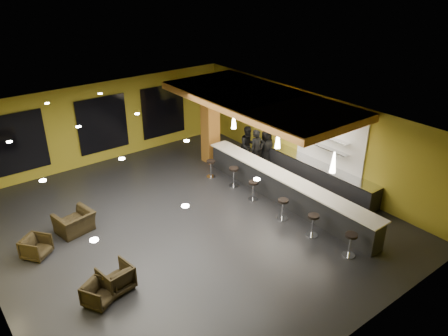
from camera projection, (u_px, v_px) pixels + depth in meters
floor at (187, 224)px, 14.88m from camera, size 12.00×13.00×0.10m
ceiling at (182, 125)px, 13.32m from camera, size 12.00×13.00×0.10m
wall_back at (101, 123)px, 18.77m from camera, size 12.00×0.10×3.50m
wall_front at (350, 286)px, 9.43m from camera, size 12.00×0.10×3.50m
wall_right at (312, 135)px, 17.43m from camera, size 0.10×13.00×3.50m
wood_soffit at (258, 100)px, 16.31m from camera, size 3.60×8.00×0.28m
window_left at (17, 144)px, 16.79m from camera, size 2.20×0.06×2.40m
window_center at (103, 124)px, 18.71m from camera, size 2.20×0.06×2.40m
window_right at (163, 111)px, 20.36m from camera, size 2.20×0.06×2.40m
tile_backsplash at (331, 137)px, 16.56m from camera, size 0.06×3.20×2.40m
bar_counter at (285, 190)px, 15.94m from camera, size 0.60×8.00×1.00m
bar_top at (286, 177)px, 15.71m from camera, size 0.78×8.10×0.05m
prep_counter at (311, 172)px, 17.43m from camera, size 0.70×6.00×0.86m
prep_top at (312, 162)px, 17.23m from camera, size 0.72×6.00×0.03m
wall_shelf_lower at (331, 150)px, 16.51m from camera, size 0.30×1.50×0.03m
wall_shelf_upper at (332, 138)px, 16.32m from camera, size 0.30×1.50×0.03m
column at (210, 123)px, 18.67m from camera, size 0.60×0.60×3.50m
pendant_0 at (333, 162)px, 13.71m from camera, size 0.20×0.20×0.70m
pendant_1 at (278, 139)px, 15.49m from camera, size 0.20×0.20×0.70m
pendant_2 at (234, 120)px, 17.27m from camera, size 0.20×0.20×0.70m
staff_a at (257, 151)px, 18.18m from camera, size 0.68×0.46×1.80m
staff_b at (248, 146)px, 18.68m from camera, size 0.98×0.84×1.75m
staff_c at (266, 148)px, 18.63m from camera, size 0.89×0.67×1.65m
armchair_a at (99, 294)px, 11.27m from camera, size 0.95×0.95×0.64m
armchair_b at (116, 278)px, 11.76m from camera, size 0.90×0.92×0.74m
armchair_c at (36, 247)px, 13.07m from camera, size 1.01×1.02×0.67m
armchair_d at (75, 222)px, 14.23m from camera, size 1.28×1.17×0.72m
bar_stool_0 at (350, 242)px, 13.02m from camera, size 0.40×0.40×0.78m
bar_stool_1 at (313, 222)px, 13.98m from camera, size 0.39×0.39×0.78m
bar_stool_2 at (283, 207)px, 14.89m from camera, size 0.38×0.38×0.76m
bar_stool_3 at (253, 188)px, 16.09m from camera, size 0.38×0.38×0.76m
bar_stool_4 at (234, 174)px, 17.04m from camera, size 0.41×0.41×0.80m
bar_stool_5 at (211, 167)px, 17.78m from camera, size 0.37×0.37×0.74m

